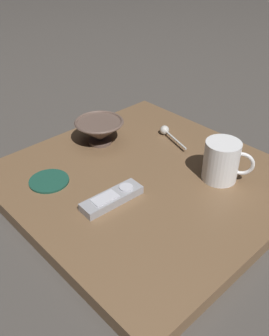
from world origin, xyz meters
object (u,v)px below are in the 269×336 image
(cereal_bowl, at_px, (100,130))
(coffee_mug, at_px, (222,161))
(teaspoon, at_px, (166,132))
(tv_remote_near, at_px, (112,198))
(drink_coaster, at_px, (49,181))

(cereal_bowl, bearing_deg, coffee_mug, -72.74)
(coffee_mug, bearing_deg, teaspoon, 75.38)
(coffee_mug, xyz_separation_m, tv_remote_near, (-0.25, 0.11, -0.04))
(teaspoon, distance_m, drink_coaster, 0.38)
(teaspoon, distance_m, tv_remote_near, 0.34)
(drink_coaster, bearing_deg, cereal_bowl, 16.46)
(teaspoon, relative_size, tv_remote_near, 0.83)
(teaspoon, relative_size, drink_coaster, 1.30)
(drink_coaster, bearing_deg, tv_remote_near, -68.95)
(cereal_bowl, distance_m, drink_coaster, 0.22)
(cereal_bowl, bearing_deg, drink_coaster, -163.54)
(coffee_mug, distance_m, drink_coaster, 0.42)
(coffee_mug, relative_size, drink_coaster, 1.17)
(coffee_mug, xyz_separation_m, teaspoon, (0.06, 0.24, -0.04))
(coffee_mug, bearing_deg, cereal_bowl, 107.26)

